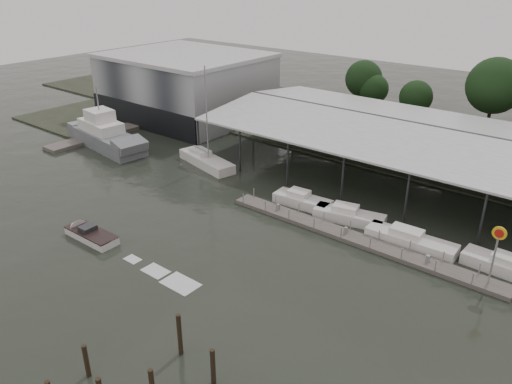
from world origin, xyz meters
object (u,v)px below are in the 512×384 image
Objects in this scene: grey_trawler at (106,136)px; shell_fuel_sign at (497,245)px; white_sailboat at (206,160)px; speedboat_underway at (88,234)px.

shell_fuel_sign is at bearing 5.83° from grey_trawler.
grey_trawler is 16.57m from white_sailboat.
shell_fuel_sign reaches higher than speedboat_underway.
white_sailboat reaches higher than shell_fuel_sign.
shell_fuel_sign is at bearing 5.21° from white_sailboat.
white_sailboat reaches higher than speedboat_underway.
white_sailboat is at bearing -79.20° from speedboat_underway.
white_sailboat is at bearing 20.23° from grey_trawler.
grey_trawler is at bearing -40.69° from speedboat_underway.
grey_trawler is (-52.56, 1.51, -2.35)m from shell_fuel_sign.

